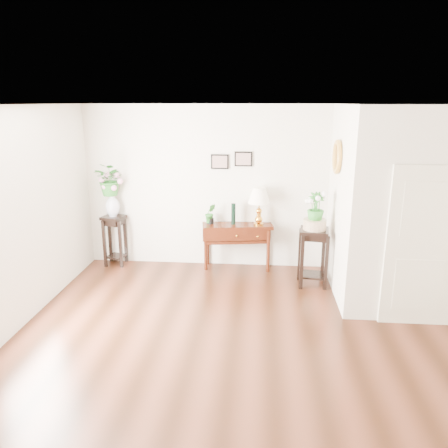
# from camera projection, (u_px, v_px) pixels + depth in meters

# --- Properties ---
(floor) EXTENTS (6.00, 5.50, 0.02)m
(floor) POSITION_uv_depth(u_px,v_px,m) (252.00, 347.00, 5.22)
(floor) COLOR #4F2517
(floor) RESTS_ON ground
(ceiling) EXTENTS (6.00, 5.50, 0.02)m
(ceiling) POSITION_uv_depth(u_px,v_px,m) (257.00, 105.00, 4.47)
(ceiling) COLOR white
(ceiling) RESTS_ON ground
(wall_back) EXTENTS (6.00, 0.02, 2.80)m
(wall_back) POSITION_uv_depth(u_px,v_px,m) (258.00, 188.00, 7.48)
(wall_back) COLOR silver
(wall_back) RESTS_ON ground
(wall_front) EXTENTS (6.00, 0.02, 2.80)m
(wall_front) POSITION_uv_depth(u_px,v_px,m) (245.00, 395.00, 2.21)
(wall_front) COLOR silver
(wall_front) RESTS_ON ground
(partition) EXTENTS (1.80, 1.95, 2.80)m
(partition) POSITION_uv_depth(u_px,v_px,m) (401.00, 203.00, 6.37)
(partition) COLOR silver
(partition) RESTS_ON floor
(door) EXTENTS (0.90, 0.05, 2.10)m
(door) POSITION_uv_depth(u_px,v_px,m) (422.00, 248.00, 5.51)
(door) COLOR beige
(door) RESTS_ON floor
(art_print_left) EXTENTS (0.30, 0.02, 0.25)m
(art_print_left) POSITION_uv_depth(u_px,v_px,m) (220.00, 162.00, 7.40)
(art_print_left) COLOR black
(art_print_left) RESTS_ON wall_back
(art_print_right) EXTENTS (0.30, 0.02, 0.25)m
(art_print_right) POSITION_uv_depth(u_px,v_px,m) (243.00, 159.00, 7.35)
(art_print_right) COLOR black
(art_print_right) RESTS_ON wall_back
(wall_ornament) EXTENTS (0.07, 0.51, 0.51)m
(wall_ornament) POSITION_uv_depth(u_px,v_px,m) (337.00, 157.00, 6.40)
(wall_ornament) COLOR #BC8940
(wall_ornament) RESTS_ON partition
(console_table) EXTENTS (1.24, 0.57, 0.80)m
(console_table) POSITION_uv_depth(u_px,v_px,m) (237.00, 246.00, 7.61)
(console_table) COLOR black
(console_table) RESTS_ON floor
(table_lamp) EXTENTS (0.42, 0.42, 0.65)m
(table_lamp) POSITION_uv_depth(u_px,v_px,m) (259.00, 205.00, 7.38)
(table_lamp) COLOR orange
(table_lamp) RESTS_ON console_table
(green_vase) EXTENTS (0.09, 0.09, 0.37)m
(green_vase) POSITION_uv_depth(u_px,v_px,m) (233.00, 215.00, 7.46)
(green_vase) COLOR black
(green_vase) RESTS_ON console_table
(potted_plant) EXTENTS (0.23, 0.21, 0.33)m
(potted_plant) POSITION_uv_depth(u_px,v_px,m) (210.00, 214.00, 7.49)
(potted_plant) COLOR #287426
(potted_plant) RESTS_ON console_table
(plant_stand_a) EXTENTS (0.43, 0.43, 0.89)m
(plant_stand_a) POSITION_uv_depth(u_px,v_px,m) (115.00, 240.00, 7.78)
(plant_stand_a) COLOR black
(plant_stand_a) RESTS_ON floor
(porcelain_vase) EXTENTS (0.31, 0.31, 0.41)m
(porcelain_vase) POSITION_uv_depth(u_px,v_px,m) (112.00, 204.00, 7.59)
(porcelain_vase) COLOR silver
(porcelain_vase) RESTS_ON plant_stand_a
(lily_arrangement) EXTENTS (0.65, 0.62, 0.57)m
(lily_arrangement) POSITION_uv_depth(u_px,v_px,m) (111.00, 177.00, 7.47)
(lily_arrangement) COLOR #287426
(lily_arrangement) RESTS_ON porcelain_vase
(plant_stand_b) EXTENTS (0.49, 0.49, 0.92)m
(plant_stand_b) POSITION_uv_depth(u_px,v_px,m) (313.00, 257.00, 6.90)
(plant_stand_b) COLOR black
(plant_stand_b) RESTS_ON floor
(ceramic_bowl) EXTENTS (0.42, 0.42, 0.16)m
(ceramic_bowl) POSITION_uv_depth(u_px,v_px,m) (315.00, 224.00, 6.75)
(ceramic_bowl) COLOR beige
(ceramic_bowl) RESTS_ON plant_stand_b
(narcissus) EXTENTS (0.28, 0.28, 0.46)m
(narcissus) POSITION_uv_depth(u_px,v_px,m) (316.00, 207.00, 6.68)
(narcissus) COLOR #287426
(narcissus) RESTS_ON ceramic_bowl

